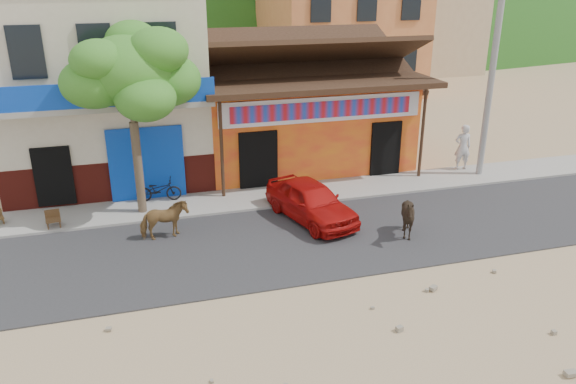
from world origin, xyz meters
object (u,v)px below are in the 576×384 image
cow_tan (164,220)px  red_car (311,201)px  pedestrian (463,147)px  cafe_chair_right (52,213)px  tree (134,122)px  scooter (159,190)px  utility_pole (492,70)px  cow_dark (408,217)px

cow_tan → red_car: bearing=-96.0°
pedestrian → cafe_chair_right: 15.16m
tree → scooter: 2.78m
tree → red_car: tree is taller
utility_pole → cow_dark: utility_pole is taller
cafe_chair_right → cow_dark: bearing=-27.1°
cow_tan → cow_dark: (6.97, -1.89, 0.06)m
tree → cow_dark: size_ratio=4.60×
cow_dark → cow_tan: bearing=-128.9°
tree → red_car: 6.05m
red_car → pedestrian: bearing=5.7°
cow_dark → pedestrian: pedestrian is taller
utility_pole → cow_dark: bearing=-141.4°
cow_dark → red_car: (-2.37, 2.02, -0.01)m
cow_dark → cafe_chair_right: 10.82m
scooter → cow_dark: bearing=-117.1°
red_car → scooter: 5.34m
utility_pole → red_car: (-7.63, -2.18, -3.44)m
red_car → utility_pole: bearing=-0.1°
cafe_chair_right → scooter: bearing=12.6°
utility_pole → pedestrian: (-0.39, 0.70, -3.09)m
pedestrian → scooter: bearing=11.4°
red_car → cafe_chair_right: (-7.86, 1.49, -0.09)m
scooter → pedestrian: (11.81, 0.13, 0.51)m
scooter → utility_pole: bearing=-85.4°
cow_dark → red_car: bearing=-154.0°
utility_pole → scooter: bearing=177.3°
tree → utility_pole: size_ratio=0.75×
cow_dark → pedestrian: bearing=111.5°
cafe_chair_right → cow_tan: bearing=-34.6°
cow_tan → red_car: size_ratio=0.37×
tree → red_car: bearing=-20.9°
red_car → pedestrian: (7.23, 2.88, 0.35)m
tree → utility_pole: (12.80, 0.20, 1.00)m
pedestrian → tree: bearing=14.9°
cow_tan → scooter: cow_tan is taller
scooter → pedestrian: size_ratio=0.83×
pedestrian → red_car: bearing=32.4°
red_car → scooter: (-4.57, 2.74, -0.16)m
cow_dark → red_car: cow_dark is taller
cow_tan → cafe_chair_right: size_ratio=1.50×
cow_dark → cafe_chair_right: bearing=-132.6°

